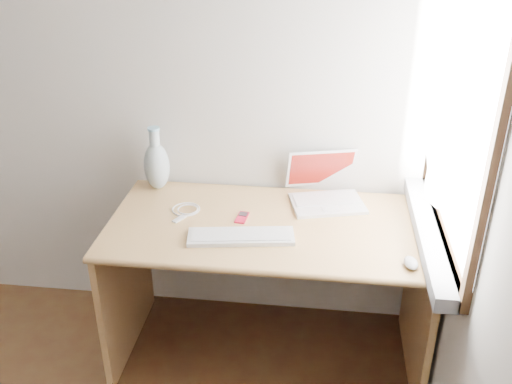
# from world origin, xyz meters

# --- Properties ---
(back_wall) EXTENTS (3.50, 0.04, 2.60)m
(back_wall) POSITION_xyz_m (0.00, 1.75, 1.30)
(back_wall) COLOR silver
(back_wall) RESTS_ON floor
(window) EXTENTS (0.11, 0.99, 1.10)m
(window) POSITION_xyz_m (1.72, 1.30, 1.28)
(window) COLOR white
(window) RESTS_ON right_wall
(desk) EXTENTS (1.40, 0.70, 0.74)m
(desk) POSITION_xyz_m (1.03, 1.46, 0.53)
(desk) COLOR tan
(desk) RESTS_ON floor
(laptop) EXTENTS (0.37, 0.35, 0.22)m
(laptop) POSITION_xyz_m (1.28, 1.62, 0.79)
(laptop) COLOR white
(laptop) RESTS_ON desk
(external_keyboard) EXTENTS (0.46, 0.20, 0.02)m
(external_keyboard) POSITION_xyz_m (0.93, 1.24, 0.75)
(external_keyboard) COLOR white
(external_keyboard) RESTS_ON desk
(mouse) EXTENTS (0.06, 0.09, 0.03)m
(mouse) POSITION_xyz_m (1.60, 1.12, 0.75)
(mouse) COLOR white
(mouse) RESTS_ON desk
(ipod) EXTENTS (0.06, 0.11, 0.01)m
(ipod) POSITION_xyz_m (0.91, 1.41, 0.74)
(ipod) COLOR #A50B27
(ipod) RESTS_ON desk
(cable_coil) EXTENTS (0.16, 0.16, 0.01)m
(cable_coil) POSITION_xyz_m (0.64, 1.45, 0.74)
(cable_coil) COLOR white
(cable_coil) RESTS_ON desk
(remote) EXTENTS (0.06, 0.08, 0.01)m
(remote) POSITION_xyz_m (0.63, 1.37, 0.74)
(remote) COLOR white
(remote) RESTS_ON desk
(vase) EXTENTS (0.12, 0.12, 0.31)m
(vase) POSITION_xyz_m (0.46, 1.65, 0.87)
(vase) COLOR silver
(vase) RESTS_ON desk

